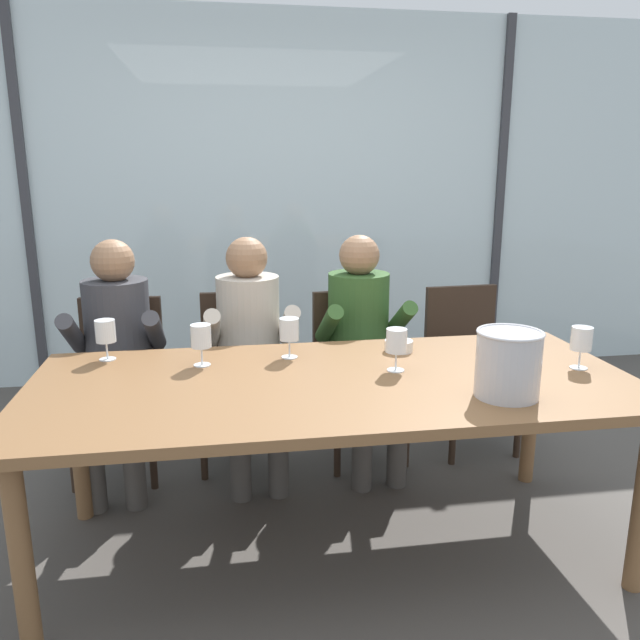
# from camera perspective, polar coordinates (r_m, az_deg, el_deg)

# --- Properties ---
(ground) EXTENTS (14.00, 14.00, 0.00)m
(ground) POSITION_cam_1_polar(r_m,az_deg,el_deg) (3.64, -1.67, -11.34)
(ground) COLOR #4C4742
(window_glass_panel) EXTENTS (7.54, 0.03, 2.60)m
(window_glass_panel) POSITION_cam_1_polar(r_m,az_deg,el_deg) (4.61, -3.99, 10.72)
(window_glass_panel) COLOR silver
(window_glass_panel) RESTS_ON ground
(window_mullion_left) EXTENTS (0.06, 0.06, 2.60)m
(window_mullion_left) POSITION_cam_1_polar(r_m,az_deg,el_deg) (4.74, -25.14, 9.55)
(window_mullion_left) COLOR #38383D
(window_mullion_left) RESTS_ON ground
(window_mullion_right) EXTENTS (0.06, 0.06, 2.60)m
(window_mullion_right) POSITION_cam_1_polar(r_m,az_deg,el_deg) (5.04, 15.97, 10.50)
(window_mullion_right) COLOR #38383D
(window_mullion_right) RESTS_ON ground
(hillside_vineyard) EXTENTS (13.54, 2.40, 1.78)m
(hillside_vineyard) POSITION_cam_1_polar(r_m,az_deg,el_deg) (8.77, -6.51, 9.47)
(hillside_vineyard) COLOR #386633
(hillside_vineyard) RESTS_ON ground
(dining_table) EXTENTS (2.34, 1.05, 0.75)m
(dining_table) POSITION_cam_1_polar(r_m,az_deg,el_deg) (2.47, 1.31, -6.82)
(dining_table) COLOR brown
(dining_table) RESTS_ON ground
(chair_near_curtain) EXTENTS (0.47, 0.47, 0.89)m
(chair_near_curtain) POSITION_cam_1_polar(r_m,az_deg,el_deg) (3.41, -17.72, -4.44)
(chair_near_curtain) COLOR #332319
(chair_near_curtain) RESTS_ON ground
(chair_left_of_center) EXTENTS (0.47, 0.47, 0.89)m
(chair_left_of_center) POSITION_cam_1_polar(r_m,az_deg,el_deg) (3.40, -7.23, -3.93)
(chair_left_of_center) COLOR #332319
(chair_left_of_center) RESTS_ON ground
(chair_center) EXTENTS (0.49, 0.49, 0.89)m
(chair_center) POSITION_cam_1_polar(r_m,az_deg,el_deg) (3.43, 3.23, -3.66)
(chair_center) COLOR #332319
(chair_center) RESTS_ON ground
(chair_right_of_center) EXTENTS (0.46, 0.46, 0.89)m
(chair_right_of_center) POSITION_cam_1_polar(r_m,az_deg,el_deg) (3.64, 13.17, -2.97)
(chair_right_of_center) COLOR #332319
(chair_right_of_center) RESTS_ON ground
(person_charcoal_jacket) EXTENTS (0.46, 0.61, 1.21)m
(person_charcoal_jacket) POSITION_cam_1_polar(r_m,az_deg,el_deg) (3.22, -18.01, -2.29)
(person_charcoal_jacket) COLOR #38383D
(person_charcoal_jacket) RESTS_ON ground
(person_beige_jumper) EXTENTS (0.47, 0.62, 1.21)m
(person_beige_jumper) POSITION_cam_1_polar(r_m,az_deg,el_deg) (3.19, -6.36, -1.86)
(person_beige_jumper) COLOR #B7AD9E
(person_beige_jumper) RESTS_ON ground
(person_olive_shirt) EXTENTS (0.48, 0.63, 1.21)m
(person_olive_shirt) POSITION_cam_1_polar(r_m,az_deg,el_deg) (3.26, 3.87, -1.42)
(person_olive_shirt) COLOR #2D5123
(person_olive_shirt) RESTS_ON ground
(ice_bucket_primary) EXTENTS (0.24, 0.24, 0.24)m
(ice_bucket_primary) POSITION_cam_1_polar(r_m,az_deg,el_deg) (2.33, 16.74, -3.76)
(ice_bucket_primary) COLOR #B7B7BC
(ice_bucket_primary) RESTS_ON dining_table
(tasting_bowl) EXTENTS (0.13, 0.13, 0.05)m
(tasting_bowl) POSITION_cam_1_polar(r_m,az_deg,el_deg) (2.81, 7.18, -2.34)
(tasting_bowl) COLOR silver
(tasting_bowl) RESTS_ON dining_table
(wine_glass_by_left_taster) EXTENTS (0.08, 0.08, 0.17)m
(wine_glass_by_left_taster) POSITION_cam_1_polar(r_m,az_deg,el_deg) (2.74, 22.68, -1.64)
(wine_glass_by_left_taster) COLOR silver
(wine_glass_by_left_taster) RESTS_ON dining_table
(wine_glass_near_bucket) EXTENTS (0.08, 0.08, 0.17)m
(wine_glass_near_bucket) POSITION_cam_1_polar(r_m,az_deg,el_deg) (2.52, 6.97, -1.95)
(wine_glass_near_bucket) COLOR silver
(wine_glass_near_bucket) RESTS_ON dining_table
(wine_glass_center_pour) EXTENTS (0.08, 0.08, 0.17)m
(wine_glass_center_pour) POSITION_cam_1_polar(r_m,az_deg,el_deg) (2.80, -18.93, -1.03)
(wine_glass_center_pour) COLOR silver
(wine_glass_center_pour) RESTS_ON dining_table
(wine_glass_by_right_taster) EXTENTS (0.08, 0.08, 0.17)m
(wine_glass_by_right_taster) POSITION_cam_1_polar(r_m,az_deg,el_deg) (2.62, -10.77, -1.62)
(wine_glass_by_right_taster) COLOR silver
(wine_glass_by_right_taster) RESTS_ON dining_table
(wine_glass_spare_empty) EXTENTS (0.08, 0.08, 0.17)m
(wine_glass_spare_empty) POSITION_cam_1_polar(r_m,az_deg,el_deg) (2.68, -2.82, -0.92)
(wine_glass_spare_empty) COLOR silver
(wine_glass_spare_empty) RESTS_ON dining_table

